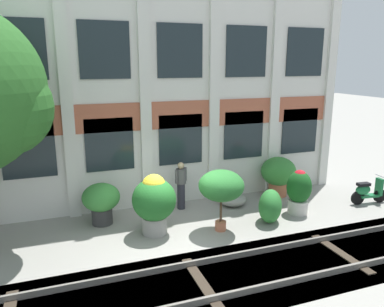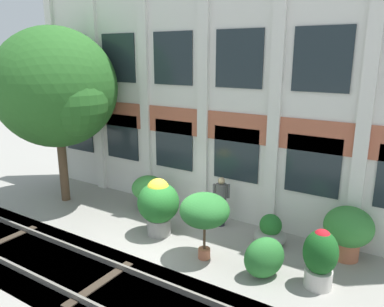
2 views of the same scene
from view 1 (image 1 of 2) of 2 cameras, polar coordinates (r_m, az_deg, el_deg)
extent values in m
plane|color=gray|center=(10.81, -3.55, -12.64)|extent=(80.00, 80.00, 0.00)
cube|color=silver|center=(12.41, -7.51, 10.08)|extent=(14.30, 0.50, 8.06)
cube|color=#AD5B42|center=(12.24, -7.10, 5.66)|extent=(14.30, 0.06, 0.90)
cube|color=silver|center=(11.81, -18.69, 9.31)|extent=(0.36, 0.16, 8.06)
cube|color=silver|center=(12.10, -7.19, 10.00)|extent=(0.36, 0.16, 8.06)
cube|color=silver|center=(12.84, 3.40, 10.29)|extent=(0.36, 0.16, 8.06)
cube|color=silver|center=(13.95, 12.59, 10.27)|extent=(0.36, 0.16, 8.06)
cube|color=silver|center=(15.35, 20.25, 10.04)|extent=(0.36, 0.16, 8.06)
cube|color=#1E282D|center=(12.12, -23.67, 0.43)|extent=(1.53, 0.04, 1.70)
cube|color=#1E282D|center=(12.17, -12.45, 1.33)|extent=(1.53, 0.04, 1.70)
cube|color=#1E282D|center=(12.68, -1.72, 2.15)|extent=(1.53, 0.04, 1.70)
cube|color=#1E282D|center=(13.60, 7.87, 2.81)|extent=(1.53, 0.04, 1.70)
cube|color=#1E282D|center=(14.85, 16.07, 3.32)|extent=(1.53, 0.04, 1.70)
cube|color=#1E282D|center=(11.85, -25.05, 14.21)|extent=(1.53, 0.04, 1.70)
cube|color=#1E282D|center=(11.91, -13.19, 15.09)|extent=(1.53, 0.04, 1.70)
cube|color=#1E282D|center=(12.43, -1.82, 15.36)|extent=(1.53, 0.04, 1.70)
cube|color=#1E282D|center=(13.36, 8.29, 15.11)|extent=(1.53, 0.04, 1.70)
cube|color=#1E282D|center=(14.63, 16.84, 14.55)|extent=(1.53, 0.04, 1.70)
cube|color=#423F3A|center=(8.91, 1.08, -19.91)|extent=(22.30, 2.80, 0.28)
cube|color=slate|center=(8.23, 3.01, -21.26)|extent=(22.30, 0.07, 0.15)
cube|color=slate|center=(9.37, -0.55, -16.52)|extent=(22.30, 0.07, 0.15)
cube|color=#382D23|center=(8.84, 1.46, -19.00)|extent=(0.24, 2.10, 0.03)
cube|color=#382D23|center=(10.68, 21.74, -13.92)|extent=(0.24, 2.10, 0.03)
sphere|color=#286023|center=(10.00, -26.88, 6.23)|extent=(2.33, 2.33, 2.33)
ellipsoid|color=gray|center=(13.04, 6.17, -6.92)|extent=(0.95, 0.95, 0.43)
sphere|color=#236B28|center=(12.92, 6.21, -5.41)|extent=(0.63, 0.63, 0.63)
cylinder|color=beige|center=(12.79, 15.81, -7.79)|extent=(0.64, 0.64, 0.44)
ellipsoid|color=#19561E|center=(12.56, 16.01, -4.93)|extent=(0.80, 0.80, 1.07)
sphere|color=red|center=(12.46, 16.12, -3.41)|extent=(0.44, 0.44, 0.44)
cylinder|color=#B76647|center=(14.24, 12.90, -5.30)|extent=(0.66, 0.66, 0.48)
ellipsoid|color=#388438|center=(14.03, 13.05, -2.65)|extent=(1.27, 1.27, 1.05)
cylinder|color=#333333|center=(11.86, -13.53, -9.22)|extent=(0.63, 0.63, 0.49)
ellipsoid|color=#388438|center=(11.64, -13.70, -6.49)|extent=(1.13, 1.13, 0.84)
cylinder|color=#B76647|center=(11.19, 4.37, -10.91)|extent=(0.33, 0.33, 0.28)
cylinder|color=#4C3826|center=(10.95, 4.43, -8.06)|extent=(0.07, 0.07, 0.92)
ellipsoid|color=#2D7A33|center=(10.73, 4.49, -4.88)|extent=(1.31, 1.31, 0.89)
cylinder|color=gray|center=(10.98, -5.69, -10.77)|extent=(0.72, 0.72, 0.51)
ellipsoid|color=#236B28|center=(10.69, -5.79, -7.00)|extent=(1.25, 1.25, 1.22)
sphere|color=yellow|center=(10.55, -5.84, -4.98)|extent=(0.69, 0.69, 0.69)
cylinder|color=black|center=(14.76, 26.71, -5.78)|extent=(0.49, 0.14, 0.48)
cylinder|color=black|center=(14.20, 23.92, -6.21)|extent=(0.49, 0.14, 0.48)
cube|color=#196B38|center=(14.46, 25.33, -5.84)|extent=(0.70, 0.31, 0.08)
ellipsoid|color=#196B38|center=(14.22, 24.61, -5.06)|extent=(0.58, 0.32, 0.36)
cube|color=black|center=(14.16, 24.69, -4.29)|extent=(0.46, 0.26, 0.10)
cube|color=#196B38|center=(14.60, 26.61, -4.55)|extent=(0.15, 0.29, 0.60)
cylinder|color=#B7B7BF|center=(14.51, 26.83, -3.12)|extent=(0.08, 0.50, 0.03)
cylinder|color=#282833|center=(12.59, -1.67, -6.49)|extent=(0.26, 0.26, 0.89)
cylinder|color=#4C4C4C|center=(12.37, -1.70, -3.46)|extent=(0.34, 0.34, 0.50)
sphere|color=tan|center=(12.27, -1.71, -1.86)|extent=(0.22, 0.22, 0.22)
cylinder|color=#4C4C4C|center=(12.21, -2.40, -3.58)|extent=(0.09, 0.09, 0.45)
cylinder|color=#4C4C4C|center=(12.52, -1.01, -3.13)|extent=(0.09, 0.09, 0.45)
ellipsoid|color=#2D7A33|center=(11.80, 11.82, -7.84)|extent=(1.18, 1.27, 1.03)
camera|label=2|loc=(8.89, 61.83, 9.82)|focal=35.00mm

